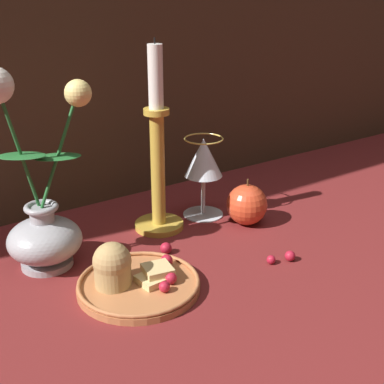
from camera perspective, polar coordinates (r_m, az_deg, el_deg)
The scene contains 9 objects.
ground_plane at distance 0.90m, azimuth -0.52°, elevation -5.82°, with size 2.40×2.40×0.00m, color maroon.
vase at distance 0.84m, azimuth -15.75°, elevation -2.45°, with size 0.16×0.11×0.31m.
plate_with_pastries at distance 0.78m, azimuth -6.48°, elevation -9.08°, with size 0.18×0.18×0.08m.
wine_glass at distance 0.98m, azimuth 1.23°, elevation 3.29°, with size 0.08×0.08×0.15m.
candlestick at distance 0.92m, azimuth -3.53°, elevation 3.20°, with size 0.09×0.09×0.33m.
apple_beside_vase at distance 0.97m, azimuth 5.87°, elevation -1.35°, with size 0.07×0.07×0.09m.
berry_near_plate at distance 0.85m, azimuth 8.43°, elevation -7.15°, with size 0.01×0.01×0.01m, color #AD192D.
berry_front_center at distance 0.87m, azimuth 10.41°, elevation -6.72°, with size 0.02×0.02×0.02m, color #AD192D.
berry_by_glass_stem at distance 0.87m, azimuth -2.67°, elevation -6.09°, with size 0.02×0.02×0.02m, color #AD192D.
Camera 1 is at (-0.45, -0.66, 0.42)m, focal length 50.00 mm.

